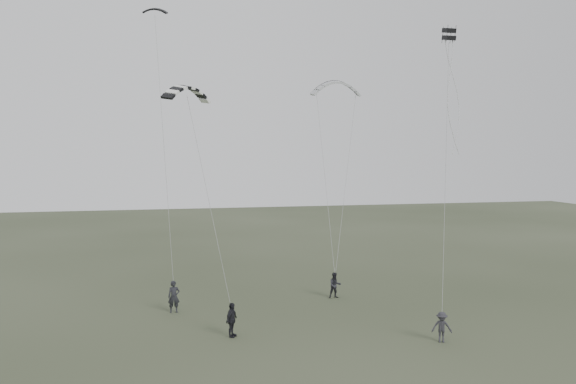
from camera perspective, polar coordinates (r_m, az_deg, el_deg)
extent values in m
plane|color=#2F3824|center=(31.62, 0.88, -14.00)|extent=(140.00, 140.00, 0.00)
imported|color=black|center=(35.59, -11.52, -10.38)|extent=(0.73, 0.50, 1.96)
imported|color=#232328|center=(38.40, 4.80, -9.42)|extent=(0.84, 0.66, 1.73)
imported|color=black|center=(30.66, -5.75, -12.80)|extent=(0.97, 1.14, 1.83)
imported|color=#2A2A2F|center=(30.79, 15.35, -13.09)|extent=(1.17, 0.90, 1.59)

